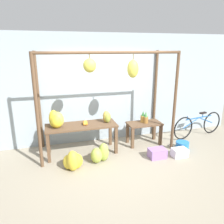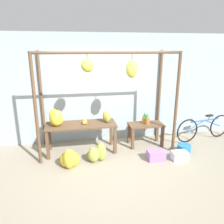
# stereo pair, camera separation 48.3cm
# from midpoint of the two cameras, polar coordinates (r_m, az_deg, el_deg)

# --- Properties ---
(ground_plane) EXTENTS (20.00, 20.00, 0.00)m
(ground_plane) POSITION_cam_midpoint_polar(r_m,az_deg,el_deg) (4.79, 3.49, -14.17)
(ground_plane) COLOR gray
(shop_wall_back) EXTENTS (8.00, 0.08, 2.80)m
(shop_wall_back) POSITION_cam_midpoint_polar(r_m,az_deg,el_deg) (5.74, -0.03, 6.05)
(shop_wall_back) COLOR #99A8B2
(shop_wall_back) RESTS_ON ground_plane
(stall_awning) EXTENTS (3.17, 1.16, 2.37)m
(stall_awning) POSITION_cam_midpoint_polar(r_m,az_deg,el_deg) (4.87, 1.99, 7.35)
(stall_awning) COLOR brown
(stall_awning) RESTS_ON ground_plane
(display_table_main) EXTENTS (1.64, 0.61, 0.71)m
(display_table_main) POSITION_cam_midpoint_polar(r_m,az_deg,el_deg) (5.20, -5.44, -4.25)
(display_table_main) COLOR brown
(display_table_main) RESTS_ON ground_plane
(display_table_side) EXTENTS (0.88, 0.46, 0.58)m
(display_table_side) POSITION_cam_midpoint_polar(r_m,az_deg,el_deg) (5.69, 11.21, -4.37)
(display_table_side) COLOR brown
(display_table_side) RESTS_ON ground_plane
(banana_pile_on_table) EXTENTS (0.38, 0.42, 0.40)m
(banana_pile_on_table) POSITION_cam_midpoint_polar(r_m,az_deg,el_deg) (5.09, -11.71, -1.68)
(banana_pile_on_table) COLOR gold
(banana_pile_on_table) RESTS_ON display_table_main
(orange_pile) EXTENTS (0.12, 0.17, 0.10)m
(orange_pile) POSITION_cam_midpoint_polar(r_m,az_deg,el_deg) (5.14, -4.47, -2.68)
(orange_pile) COLOR orange
(orange_pile) RESTS_ON display_table_main
(pineapple_cluster) EXTENTS (0.17, 0.20, 0.30)m
(pineapple_cluster) POSITION_cam_midpoint_polar(r_m,az_deg,el_deg) (5.63, 11.30, -1.80)
(pineapple_cluster) COLOR #B27F38
(pineapple_cluster) RESTS_ON display_table_side
(banana_pile_ground_left) EXTENTS (0.50, 0.44, 0.44)m
(banana_pile_ground_left) POSITION_cam_midpoint_polar(r_m,az_deg,el_deg) (4.75, -8.12, -12.07)
(banana_pile_ground_left) COLOR yellow
(banana_pile_ground_left) RESTS_ON ground_plane
(banana_pile_ground_right) EXTENTS (0.47, 0.34, 0.42)m
(banana_pile_ground_right) POSITION_cam_midpoint_polar(r_m,az_deg,el_deg) (4.91, -1.09, -10.80)
(banana_pile_ground_right) COLOR #9EB247
(banana_pile_ground_right) RESTS_ON ground_plane
(fruit_crate_white) EXTENTS (0.39, 0.26, 0.22)m
(fruit_crate_white) POSITION_cam_midpoint_polar(r_m,az_deg,el_deg) (5.15, 14.11, -10.96)
(fruit_crate_white) COLOR #9970B7
(fruit_crate_white) RESTS_ON ground_plane
(blue_bucket) EXTENTS (0.32, 0.32, 0.20)m
(blue_bucket) POSITION_cam_midpoint_polar(r_m,az_deg,el_deg) (5.67, 20.65, -9.00)
(blue_bucket) COLOR blue
(blue_bucket) RESTS_ON ground_plane
(parked_bicycle) EXTENTS (1.73, 0.33, 0.69)m
(parked_bicycle) POSITION_cam_midpoint_polar(r_m,az_deg,el_deg) (6.55, 24.88, -3.78)
(parked_bicycle) COLOR black
(parked_bicycle) RESTS_ON ground_plane
(papaya_pile) EXTENTS (0.24, 0.24, 0.28)m
(papaya_pile) POSITION_cam_midpoint_polar(r_m,az_deg,el_deg) (5.21, 1.24, -1.30)
(papaya_pile) COLOR #93A33D
(papaya_pile) RESTS_ON display_table_main
(fruit_crate_purple) EXTENTS (0.35, 0.24, 0.20)m
(fruit_crate_purple) POSITION_cam_midpoint_polar(r_m,az_deg,el_deg) (5.31, 19.78, -10.72)
(fruit_crate_purple) COLOR silver
(fruit_crate_purple) RESTS_ON ground_plane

